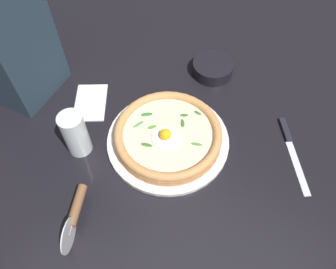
# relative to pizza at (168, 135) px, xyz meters

# --- Properties ---
(ground_plane) EXTENTS (2.40, 2.40, 0.03)m
(ground_plane) POSITION_rel_pizza_xyz_m (0.04, 0.03, -0.05)
(ground_plane) COLOR black
(ground_plane) RESTS_ON ground
(pizza_plate) EXTENTS (0.33, 0.33, 0.01)m
(pizza_plate) POSITION_rel_pizza_xyz_m (0.00, -0.00, -0.03)
(pizza_plate) COLOR white
(pizza_plate) RESTS_ON ground
(pizza) EXTENTS (0.29, 0.29, 0.06)m
(pizza) POSITION_rel_pizza_xyz_m (0.00, 0.00, 0.00)
(pizza) COLOR tan
(pizza) RESTS_ON pizza_plate
(side_bowl) EXTENTS (0.13, 0.13, 0.04)m
(side_bowl) POSITION_rel_pizza_xyz_m (0.02, -0.30, -0.01)
(side_bowl) COLOR black
(side_bowl) RESTS_ON ground
(pizza_cutter) EXTENTS (0.08, 0.15, 0.08)m
(pizza_cutter) POSITION_rel_pizza_xyz_m (0.06, 0.30, 0.01)
(pizza_cutter) COLOR silver
(pizza_cutter) RESTS_ON ground
(table_knife) EXTENTS (0.16, 0.20, 0.01)m
(table_knife) POSITION_rel_pizza_xyz_m (-0.28, -0.17, -0.03)
(table_knife) COLOR silver
(table_knife) RESTS_ON ground
(drinking_glass) EXTENTS (0.06, 0.06, 0.13)m
(drinking_glass) POSITION_rel_pizza_xyz_m (0.19, 0.14, 0.02)
(drinking_glass) COLOR silver
(drinking_glass) RESTS_ON ground
(folded_napkin) EXTENTS (0.15, 0.17, 0.01)m
(folded_napkin) POSITION_rel_pizza_xyz_m (0.27, 0.01, -0.03)
(folded_napkin) COLOR white
(folded_napkin) RESTS_ON ground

